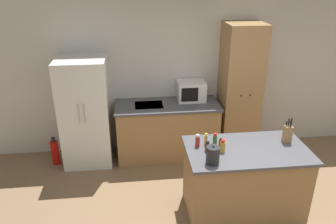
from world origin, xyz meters
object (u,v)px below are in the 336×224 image
refrigerator (86,112)px  kettle (213,155)px  microwave (191,91)px  spice_bottle_short_red (207,146)px  spice_bottle_tall_dark (206,139)px  fire_extinguisher (55,152)px  knife_block (287,134)px  pantry_cabinet (239,91)px  spice_bottle_pale_salt (221,143)px  spice_bottle_green_herb (198,141)px  spice_bottle_amber_oil (223,146)px  spice_bottle_orange_cap (215,139)px

refrigerator → kettle: bearing=-47.5°
microwave → spice_bottle_short_red: microwave is taller
refrigerator → spice_bottle_tall_dark: bearing=-39.4°
kettle → fire_extinguisher: bearing=141.7°
knife_block → spice_bottle_short_red: 1.04m
pantry_cabinet → spice_bottle_pale_salt: bearing=-115.2°
spice_bottle_pale_salt → spice_bottle_green_herb: bearing=167.2°
spice_bottle_tall_dark → spice_bottle_short_red: (-0.02, -0.16, -0.01)m
microwave → spice_bottle_amber_oil: 1.66m
spice_bottle_tall_dark → spice_bottle_green_herb: size_ratio=0.95×
refrigerator → knife_block: bearing=-27.6°
refrigerator → spice_bottle_pale_salt: size_ratio=13.75×
microwave → fire_extinguisher: (-2.23, -0.20, -0.88)m
pantry_cabinet → spice_bottle_tall_dark: size_ratio=14.34×
spice_bottle_green_herb → spice_bottle_pale_salt: spice_bottle_green_herb is taller
spice_bottle_short_red → spice_bottle_pale_salt: 0.19m
refrigerator → spice_bottle_pale_salt: (1.78, -1.42, 0.13)m
spice_bottle_tall_dark → spice_bottle_amber_oil: (0.16, -0.19, 0.00)m
knife_block → fire_extinguisher: bearing=157.4°
spice_bottle_short_red → spice_bottle_green_herb: bearing=127.4°
pantry_cabinet → kettle: bearing=-115.9°
knife_block → microwave: bearing=121.9°
spice_bottle_green_herb → spice_bottle_orange_cap: (0.22, 0.02, -0.00)m
microwave → spice_bottle_short_red: bearing=-93.2°
spice_bottle_short_red → kettle: (0.00, -0.26, 0.04)m
kettle → refrigerator: bearing=132.5°
knife_block → fire_extinguisher: 3.53m
pantry_cabinet → spice_bottle_tall_dark: (-0.85, -1.37, -0.09)m
refrigerator → pantry_cabinet: (2.47, 0.04, 0.23)m
spice_bottle_orange_cap → microwave: bearing=91.4°
refrigerator → spice_bottle_orange_cap: 2.19m
pantry_cabinet → kettle: size_ratio=9.54×
spice_bottle_tall_dark → spice_bottle_orange_cap: (0.11, -0.01, -0.00)m
pantry_cabinet → microwave: 0.78m
pantry_cabinet → spice_bottle_green_herb: bearing=-124.5°
spice_bottle_green_herb → fire_extinguisher: bearing=147.5°
spice_bottle_tall_dark → spice_bottle_amber_oil: size_ratio=0.97×
microwave → spice_bottle_orange_cap: bearing=-88.6°
refrigerator → microwave: refrigerator is taller
knife_block → spice_bottle_pale_salt: (-0.86, -0.05, -0.06)m
knife_block → spice_bottle_green_herb: (-1.13, 0.02, -0.04)m
spice_bottle_tall_dark → kettle: bearing=-92.3°
knife_block → spice_bottle_short_red: bearing=-174.1°
spice_bottle_pale_salt → fire_extinguisher: size_ratio=0.26×
knife_block → spice_bottle_amber_oil: knife_block is taller
spice_bottle_amber_oil → spice_bottle_green_herb: size_ratio=0.99×
microwave → fire_extinguisher: 2.41m
spice_bottle_amber_oil → fire_extinguisher: spice_bottle_amber_oil is taller
spice_bottle_pale_salt → fire_extinguisher: spice_bottle_pale_salt is taller
pantry_cabinet → knife_block: size_ratio=6.71×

